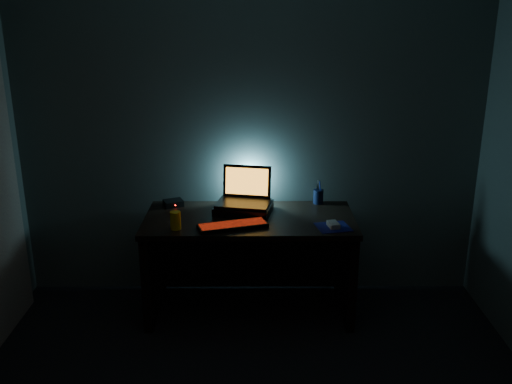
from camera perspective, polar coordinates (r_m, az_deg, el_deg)
room at (r=2.39m, az=-1.01°, el=-5.09°), size 3.50×4.00×2.50m
desk at (r=4.22m, az=-0.63°, el=-5.55°), size 1.50×0.70×0.75m
riser at (r=4.17m, az=-1.26°, el=-1.63°), size 0.45×0.37×0.06m
laptop at (r=4.19m, az=-1.12°, el=-0.24°), size 0.42×0.35×0.26m
keyboard at (r=3.89m, az=-2.35°, el=-3.37°), size 0.50×0.28×0.03m
mousepad at (r=3.93m, az=7.73°, el=-3.50°), size 0.26×0.24×0.00m
mouse at (r=3.92m, az=7.74°, el=-3.25°), size 0.09×0.12×0.03m
pen_cup at (r=4.37m, az=6.25°, el=-0.45°), size 0.09×0.09×0.11m
juice_glass at (r=3.88m, az=-8.04°, el=-2.83°), size 0.09×0.09×0.12m
router at (r=4.34m, az=-8.27°, el=-1.10°), size 0.17×0.16×0.05m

